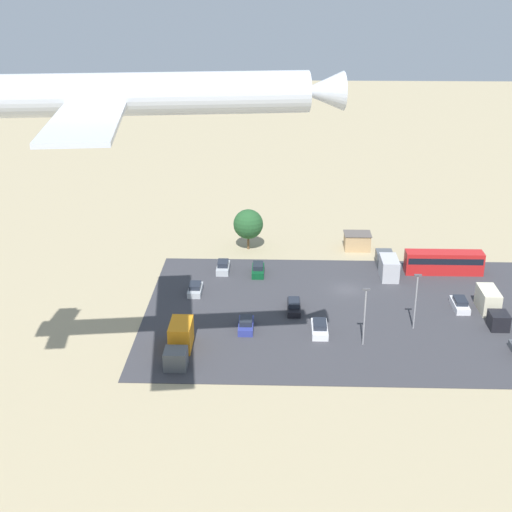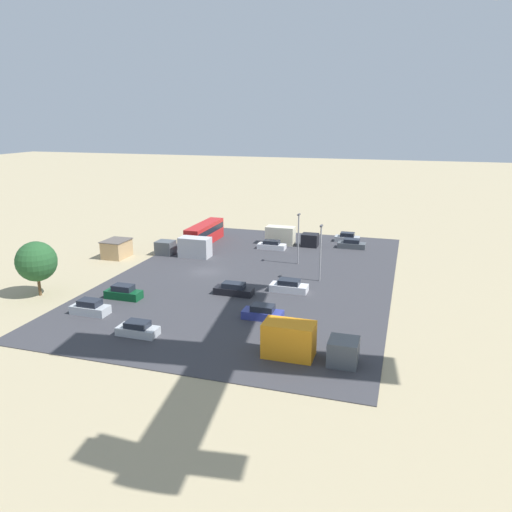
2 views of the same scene
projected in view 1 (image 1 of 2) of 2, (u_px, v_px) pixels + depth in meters
ground_plane at (347, 290)px, 100.45m from camera, size 400.00×400.00×0.00m
parking_lot_surface at (351, 313)px, 93.85m from camera, size 54.33×35.84×0.08m
shed_building at (357, 241)px, 114.58m from camera, size 4.31×3.41×2.71m
bus at (444, 262)px, 105.23m from camera, size 11.38×2.52×3.36m
parked_car_1 at (258, 270)px, 105.28m from camera, size 1.77×4.30×1.66m
parked_car_2 at (460, 304)px, 94.77m from camera, size 1.82×4.51×1.41m
parked_car_3 at (294, 306)px, 94.10m from camera, size 1.73×4.72×1.49m
parked_car_4 at (246, 325)px, 89.24m from camera, size 1.85×4.29×1.53m
parked_car_5 at (195, 289)px, 99.23m from camera, size 1.84×4.07×1.41m
parked_car_7 at (320, 328)px, 88.38m from camera, size 1.96×4.56×1.51m
parked_car_8 at (223, 267)px, 106.26m from camera, size 1.83×4.13×1.61m
parked_truck_0 at (388, 265)px, 105.15m from camera, size 2.44×8.68×3.03m
parked_truck_1 at (180, 341)px, 83.58m from camera, size 2.58×8.38×3.19m
parked_truck_2 at (491, 306)px, 92.54m from camera, size 2.31×8.74×3.01m
tree_near_shed at (248, 224)px, 113.56m from camera, size 4.77×4.77×6.63m
light_pole_lot_centre at (416, 299)px, 88.16m from camera, size 0.90×0.28×7.39m
light_pole_lot_edge at (365, 314)px, 84.26m from camera, size 0.90×0.28×7.43m
airplane at (111, 95)px, 56.42m from camera, size 36.85×30.82×8.46m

